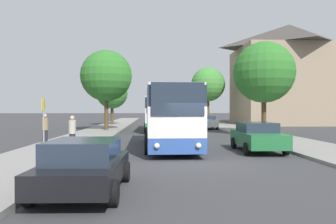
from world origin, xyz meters
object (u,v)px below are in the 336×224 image
object	(u,v)px
parked_car_right_far	(207,122)
pedestrian_waiting_far	(45,129)
parked_car_left_curb	(85,165)
tree_left_near	(112,93)
tree_right_near	(208,85)
tree_right_mid	(264,72)
bus_middle	(159,113)
tree_left_far	(106,76)
pedestrian_waiting_near	(72,133)
bus_stop_sign	(44,118)
bus_front	(169,116)
parked_car_right_near	(257,136)

from	to	relation	value
parked_car_right_far	pedestrian_waiting_far	size ratio (longest dim) A/B	2.26
parked_car_left_curb	tree_left_near	distance (m)	35.85
tree_right_near	tree_right_mid	size ratio (longest dim) A/B	1.06
bus_middle	tree_left_far	size ratio (longest dim) A/B	1.42
pedestrian_waiting_near	tree_right_mid	bearing A→B (deg)	14.95
tree_left_near	bus_stop_sign	bearing A→B (deg)	-89.76
bus_front	tree_left_far	size ratio (longest dim) A/B	1.30
tree_left_near	tree_right_near	size ratio (longest dim) A/B	0.77
bus_stop_sign	pedestrian_waiting_near	world-z (taller)	bus_stop_sign
bus_middle	parked_car_right_near	distance (m)	17.43
bus_stop_sign	tree_left_near	world-z (taller)	tree_left_near
parked_car_left_curb	parked_car_right_near	size ratio (longest dim) A/B	0.93
bus_front	tree_left_near	bearing A→B (deg)	103.13
pedestrian_waiting_near	tree_right_mid	size ratio (longest dim) A/B	0.23
parked_car_left_curb	parked_car_right_far	size ratio (longest dim) A/B	1.02
parked_car_right_near	parked_car_right_far	size ratio (longest dim) A/B	1.10
bus_middle	parked_car_right_far	size ratio (longest dim) A/B	2.76
parked_car_left_curb	tree_left_near	size ratio (longest dim) A/B	0.66
bus_front	tree_left_far	bearing A→B (deg)	110.95
bus_front	pedestrian_waiting_near	xyz separation A→B (m)	(-5.05, -2.28, -0.79)
bus_front	pedestrian_waiting_far	xyz separation A→B (m)	(-7.23, 0.20, -0.76)
pedestrian_waiting_near	bus_front	bearing A→B (deg)	1.30
bus_stop_sign	tree_right_near	xyz separation A→B (m)	(13.54, 31.70, 4.04)
parked_car_right_near	pedestrian_waiting_near	xyz separation A→B (m)	(-9.60, -0.20, 0.24)
parked_car_right_near	pedestrian_waiting_near	distance (m)	9.61
tree_left_far	parked_car_left_curb	bearing A→B (deg)	-83.30
pedestrian_waiting_near	pedestrian_waiting_far	distance (m)	3.30
bus_middle	tree_right_mid	size ratio (longest dim) A/B	1.45
bus_stop_sign	tree_left_far	distance (m)	16.85
parked_car_left_curb	tree_left_far	xyz separation A→B (m)	(-2.82, 23.98, 4.77)
parked_car_right_far	tree_left_near	bearing A→B (deg)	-36.92
bus_front	bus_middle	xyz separation A→B (m)	(-0.32, 14.62, -0.02)
tree_left_near	tree_right_mid	size ratio (longest dim) A/B	0.81
parked_car_left_curb	tree_right_near	xyz separation A→B (m)	(9.97, 39.26, 5.08)
bus_front	bus_middle	distance (m)	14.62
tree_right_mid	bus_middle	bearing A→B (deg)	143.99
bus_front	pedestrian_waiting_near	bearing A→B (deg)	-156.93
bus_front	parked_car_right_far	distance (m)	17.69
bus_middle	tree_left_near	world-z (taller)	tree_left_near
parked_car_right_near	tree_left_near	size ratio (longest dim) A/B	0.72
bus_middle	pedestrian_waiting_far	xyz separation A→B (m)	(-6.91, -14.42, -0.73)
tree_left_near	tree_right_near	bearing A→B (deg)	15.51
parked_car_right_near	tree_right_near	xyz separation A→B (m)	(2.64, 31.09, 5.03)
parked_car_right_near	tree_right_near	bearing A→B (deg)	-93.56
bus_stop_sign	tree_right_near	bearing A→B (deg)	66.88
bus_middle	pedestrian_waiting_near	size ratio (longest dim) A/B	6.42
bus_stop_sign	pedestrian_waiting_far	world-z (taller)	bus_stop_sign
parked_car_right_near	tree_left_near	xyz separation A→B (m)	(-11.02, 27.30, 3.54)
bus_front	parked_car_left_curb	bearing A→B (deg)	-106.42
pedestrian_waiting_far	parked_car_right_far	bearing A→B (deg)	-46.35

